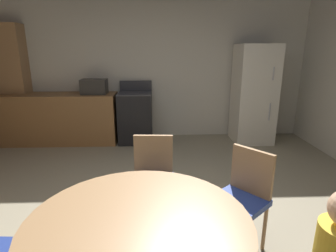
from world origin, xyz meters
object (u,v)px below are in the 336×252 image
(oven_range, at_px, (136,117))
(chair_north, at_px, (153,175))
(refrigerator, at_px, (254,94))
(dining_table, at_px, (139,243))
(chair_northeast, at_px, (243,194))
(microwave, at_px, (94,87))

(oven_range, distance_m, chair_north, 2.52)
(refrigerator, relative_size, chair_north, 2.02)
(dining_table, height_order, chair_northeast, chair_northeast)
(chair_north, bearing_deg, microwave, -153.63)
(microwave, distance_m, dining_table, 3.73)
(chair_northeast, distance_m, chair_north, 0.85)
(chair_northeast, bearing_deg, chair_north, -66.76)
(microwave, xyz_separation_m, chair_northeast, (1.83, -2.87, -0.53))
(microwave, height_order, chair_north, microwave)
(oven_range, relative_size, dining_table, 0.87)
(dining_table, distance_m, chair_north, 1.08)
(microwave, bearing_deg, refrigerator, -1.00)
(refrigerator, distance_m, microwave, 2.88)
(oven_range, xyz_separation_m, chair_northeast, (1.12, -2.87, 0.03))
(refrigerator, distance_m, chair_north, 3.06)
(refrigerator, height_order, dining_table, refrigerator)
(oven_range, bearing_deg, chair_north, -81.87)
(refrigerator, bearing_deg, oven_range, 178.57)
(refrigerator, xyz_separation_m, dining_table, (-1.86, -3.51, -0.27))
(oven_range, xyz_separation_m, microwave, (-0.72, -0.00, 0.56))
(refrigerator, bearing_deg, chair_north, -126.38)
(oven_range, xyz_separation_m, chair_north, (0.36, -2.50, 0.03))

